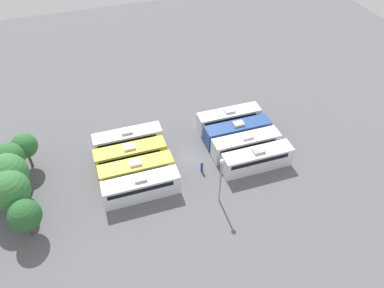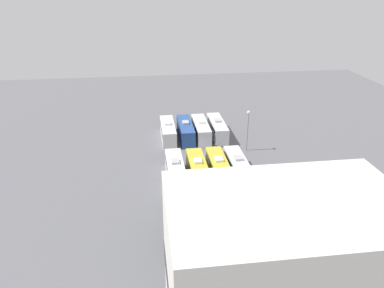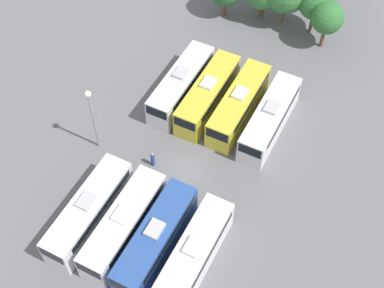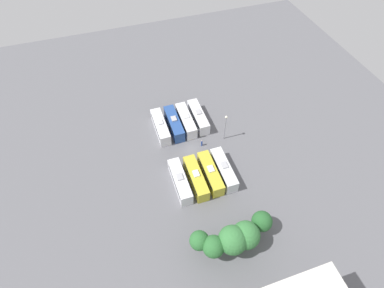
# 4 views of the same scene
# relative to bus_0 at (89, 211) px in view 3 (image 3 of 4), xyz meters

# --- Properties ---
(ground_plane) EXTENTS (118.14, 118.14, 0.00)m
(ground_plane) POSITION_rel_bus_0_xyz_m (4.71, 8.31, -1.68)
(ground_plane) COLOR slate
(bus_0) EXTENTS (2.55, 10.04, 3.42)m
(bus_0) POSITION_rel_bus_0_xyz_m (0.00, 0.00, 0.00)
(bus_0) COLOR silver
(bus_0) RESTS_ON ground_plane
(bus_1) EXTENTS (2.55, 10.04, 3.42)m
(bus_1) POSITION_rel_bus_0_xyz_m (3.24, 0.27, 0.00)
(bus_1) COLOR silver
(bus_1) RESTS_ON ground_plane
(bus_2) EXTENTS (2.55, 10.04, 3.42)m
(bus_2) POSITION_rel_bus_0_xyz_m (6.24, 0.29, 0.00)
(bus_2) COLOR #284C93
(bus_2) RESTS_ON ground_plane
(bus_3) EXTENTS (2.55, 10.04, 3.42)m
(bus_3) POSITION_rel_bus_0_xyz_m (9.61, 0.32, 0.00)
(bus_3) COLOR silver
(bus_3) RESTS_ON ground_plane
(bus_4) EXTENTS (2.55, 10.04, 3.42)m
(bus_4) POSITION_rel_bus_0_xyz_m (0.01, 16.50, 0.00)
(bus_4) COLOR silver
(bus_4) RESTS_ON ground_plane
(bus_5) EXTENTS (2.55, 10.04, 3.42)m
(bus_5) POSITION_rel_bus_0_xyz_m (3.00, 16.49, 0.00)
(bus_5) COLOR gold
(bus_5) RESTS_ON ground_plane
(bus_6) EXTENTS (2.55, 10.04, 3.42)m
(bus_6) POSITION_rel_bus_0_xyz_m (6.27, 16.65, 0.00)
(bus_6) COLOR gold
(bus_6) RESTS_ON ground_plane
(bus_7) EXTENTS (2.55, 10.04, 3.42)m
(bus_7) POSITION_rel_bus_0_xyz_m (9.64, 16.37, 0.00)
(bus_7) COLOR silver
(bus_7) RESTS_ON ground_plane
(worker_person) EXTENTS (0.36, 0.36, 1.76)m
(worker_person) POSITION_rel_bus_0_xyz_m (1.75, 7.55, -0.87)
(worker_person) COLOR navy
(worker_person) RESTS_ON ground_plane
(light_pole) EXTENTS (0.60, 0.60, 7.47)m
(light_pole) POSITION_rel_bus_0_xyz_m (-3.94, 7.15, 3.41)
(light_pole) COLOR gray
(light_pole) RESTS_ON ground_plane
(tree_3) EXTENTS (3.89, 3.89, 5.98)m
(tree_3) POSITION_rel_bus_0_xyz_m (8.39, 32.01, 2.34)
(tree_3) COLOR brown
(tree_3) RESTS_ON ground_plane
(tree_4) EXTENTS (3.50, 3.50, 5.64)m
(tree_4) POSITION_rel_bus_0_xyz_m (10.30, 30.23, 2.19)
(tree_4) COLOR brown
(tree_4) RESTS_ON ground_plane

